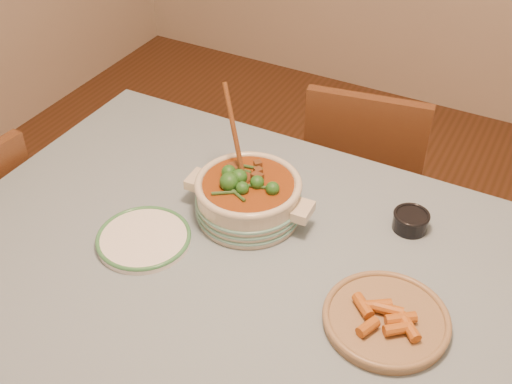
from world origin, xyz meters
TOP-DOWN VIEW (x-y plane):
  - dining_table at (0.00, 0.00)m, footprint 1.68×1.08m
  - stew_casserole at (-0.16, 0.16)m, footprint 0.34×0.27m
  - white_plate at (-0.34, -0.05)m, footprint 0.29×0.29m
  - condiment_bowl at (0.22, 0.31)m, footprint 0.09×0.09m
  - fried_plate at (0.27, -0.01)m, footprint 0.33×0.33m
  - chair_far at (-0.07, 0.84)m, footprint 0.45×0.45m

SIDE VIEW (x-z plane):
  - chair_far at x=-0.07m, z-range 0.06..0.90m
  - dining_table at x=0.00m, z-range 0.29..1.04m
  - white_plate at x=-0.34m, z-range 0.76..0.78m
  - fried_plate at x=0.27m, z-range 0.75..0.80m
  - condiment_bowl at x=0.22m, z-range 0.76..0.81m
  - stew_casserole at x=-0.16m, z-range 0.66..0.98m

